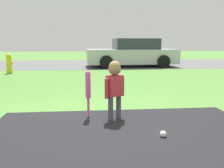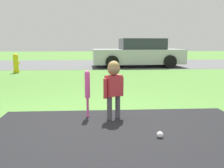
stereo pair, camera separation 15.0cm
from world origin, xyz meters
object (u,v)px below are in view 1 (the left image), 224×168
child (115,82)px  sports_ball (163,134)px  fire_hydrant (9,64)px  parked_car (132,53)px  baseball_bat (88,87)px

child → sports_ball: size_ratio=10.96×
sports_ball → fire_hydrant: 7.79m
parked_car → fire_hydrant: bearing=21.6°
sports_ball → parked_car: parked_car is taller
parked_car → baseball_bat: bearing=72.8°
baseball_bat → parked_car: parked_car is taller
sports_ball → parked_car: bearing=82.2°
child → baseball_bat: size_ratio=1.21×
baseball_bat → sports_ball: (0.90, -0.90, -0.43)m
baseball_bat → fire_hydrant: fire_hydrant is taller
child → fire_hydrant: child is taller
child → parked_car: 8.45m
sports_ball → baseball_bat: bearing=134.9°
fire_hydrant → child: bearing=-61.2°
baseball_bat → fire_hydrant: 6.57m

